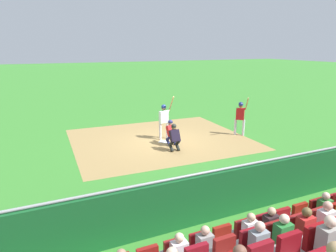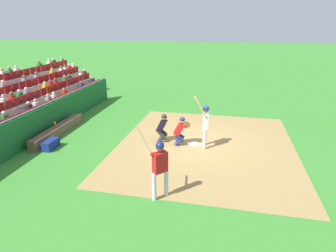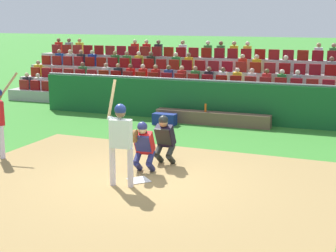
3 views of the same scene
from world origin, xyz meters
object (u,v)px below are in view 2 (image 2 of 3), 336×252
object	(u,v)px
equipment_duffel_bag	(51,144)
on_deck_batter	(159,163)
water_bottle_on_bench	(55,125)
dugout_bench	(58,130)
home_plate_umpire	(163,126)
catcher_crouching	(180,129)
home_plate_marker	(194,144)
batter_at_plate	(205,121)

from	to	relation	value
equipment_duffel_bag	on_deck_batter	xyz separation A→B (m)	(2.61, 5.24, 0.95)
water_bottle_on_bench	on_deck_batter	distance (m)	6.99
dugout_bench	equipment_duffel_bag	bearing A→B (deg)	20.71
home_plate_umpire	dugout_bench	xyz separation A→B (m)	(0.17, -4.99, -0.48)
water_bottle_on_bench	home_plate_umpire	bearing A→B (deg)	94.67
catcher_crouching	home_plate_umpire	bearing A→B (deg)	-105.12
home_plate_marker	home_plate_umpire	xyz separation A→B (m)	(-0.08, -1.42, 0.68)
catcher_crouching	water_bottle_on_bench	xyz separation A→B (m)	(0.18, -5.78, -0.13)
equipment_duffel_bag	on_deck_batter	distance (m)	5.93
batter_at_plate	on_deck_batter	distance (m)	4.14
water_bottle_on_bench	equipment_duffel_bag	size ratio (longest dim) A/B	0.34
dugout_bench	on_deck_batter	size ratio (longest dim) A/B	1.84
water_bottle_on_bench	catcher_crouching	bearing A→B (deg)	91.80
water_bottle_on_bench	equipment_duffel_bag	bearing A→B (deg)	22.60
catcher_crouching	on_deck_batter	world-z (taller)	on_deck_batter
home_plate_marker	batter_at_plate	xyz separation A→B (m)	(0.22, 0.45, 1.13)
equipment_duffel_bag	on_deck_batter	size ratio (longest dim) A/B	0.37
home_plate_umpire	on_deck_batter	distance (m)	4.40
batter_at_plate	catcher_crouching	world-z (taller)	batter_at_plate
home_plate_marker	water_bottle_on_bench	size ratio (longest dim) A/B	1.62
catcher_crouching	on_deck_batter	bearing A→B (deg)	-0.03
dugout_bench	on_deck_batter	bearing A→B (deg)	54.61
home_plate_umpire	equipment_duffel_bag	size ratio (longest dim) A/B	1.60
catcher_crouching	on_deck_batter	size ratio (longest dim) A/B	0.58
home_plate_marker	catcher_crouching	distance (m)	0.92
batter_at_plate	on_deck_batter	world-z (taller)	batter_at_plate
batter_at_plate	water_bottle_on_bench	world-z (taller)	batter_at_plate
home_plate_umpire	on_deck_batter	bearing A→B (deg)	10.84
catcher_crouching	home_plate_umpire	size ratio (longest dim) A/B	0.99
home_plate_umpire	batter_at_plate	bearing A→B (deg)	80.89
home_plate_marker	water_bottle_on_bench	bearing A→B (deg)	-87.09
water_bottle_on_bench	equipment_duffel_bag	world-z (taller)	water_bottle_on_bench
home_plate_marker	dugout_bench	bearing A→B (deg)	-89.19
home_plate_marker	on_deck_batter	bearing A→B (deg)	-8.01
home_plate_umpire	on_deck_batter	size ratio (longest dim) A/B	0.59
dugout_bench	equipment_duffel_bag	size ratio (longest dim) A/B	5.00
batter_at_plate	catcher_crouching	xyz separation A→B (m)	(-0.08, -1.04, -0.44)
home_plate_marker	dugout_bench	distance (m)	6.41
batter_at_plate	home_plate_umpire	world-z (taller)	batter_at_plate
home_plate_marker	equipment_duffel_bag	bearing A→B (deg)	-74.55
catcher_crouching	home_plate_umpire	distance (m)	0.86
home_plate_marker	catcher_crouching	xyz separation A→B (m)	(0.14, -0.59, 0.69)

